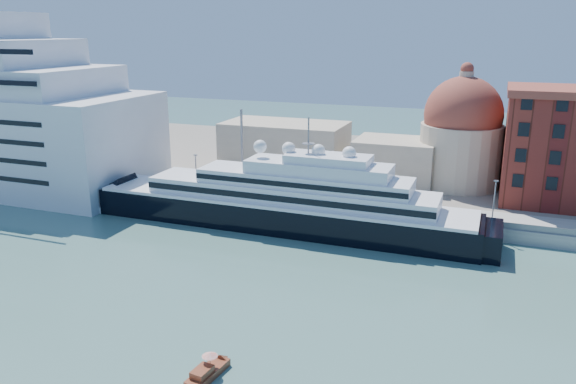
% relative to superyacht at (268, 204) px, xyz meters
% --- Properties ---
extents(ground, '(400.00, 400.00, 0.00)m').
position_rel_superyacht_xyz_m(ground, '(10.07, -23.00, -4.28)').
color(ground, '#37605E').
rests_on(ground, ground).
extents(quay, '(180.00, 10.00, 2.50)m').
position_rel_superyacht_xyz_m(quay, '(10.07, 11.00, -3.03)').
color(quay, gray).
rests_on(quay, ground).
extents(land, '(260.00, 72.00, 2.00)m').
position_rel_superyacht_xyz_m(land, '(10.07, 52.00, -3.28)').
color(land, slate).
rests_on(land, ground).
extents(quay_fence, '(180.00, 0.10, 1.20)m').
position_rel_superyacht_xyz_m(quay_fence, '(10.07, 6.50, -1.18)').
color(quay_fence, slate).
rests_on(quay_fence, quay).
extents(superyacht, '(83.08, 11.52, 24.83)m').
position_rel_superyacht_xyz_m(superyacht, '(0.00, 0.00, 0.00)').
color(superyacht, black).
rests_on(superyacht, ground).
extents(service_barge, '(11.29, 4.55, 2.48)m').
position_rel_superyacht_xyz_m(service_barge, '(-29.65, -3.29, -3.57)').
color(service_barge, white).
rests_on(service_barge, ground).
extents(water_taxi, '(2.68, 6.13, 2.82)m').
position_rel_superyacht_xyz_m(water_taxi, '(12.54, -47.62, -3.61)').
color(water_taxi, maroon).
rests_on(water_taxi, ground).
extents(church, '(66.00, 18.00, 25.50)m').
position_rel_superyacht_xyz_m(church, '(16.45, 34.72, 6.62)').
color(church, beige).
rests_on(church, land).
extents(lamp_posts, '(120.80, 2.40, 18.00)m').
position_rel_superyacht_xyz_m(lamp_posts, '(-2.60, 9.27, 5.56)').
color(lamp_posts, slate).
rests_on(lamp_posts, quay).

